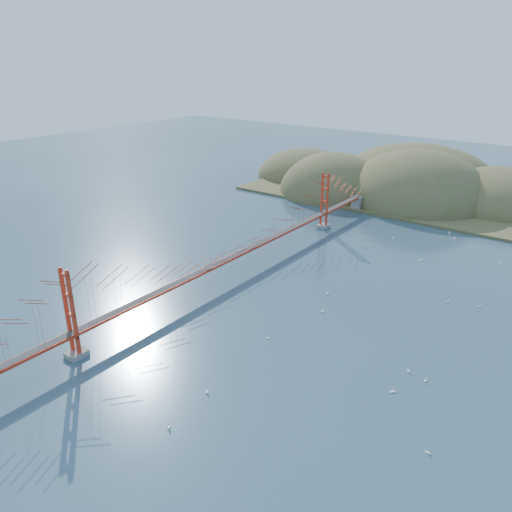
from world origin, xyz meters
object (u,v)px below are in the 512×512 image
Objects in this scene: sailboat_0 at (268,338)px; sailboat_1 at (409,371)px; bridge at (233,235)px; sailboat_2 at (428,452)px.

sailboat_1 is at bearing 12.96° from sailboat_0.
sailboat_2 is at bearing -26.93° from bridge.
bridge reaches higher than sailboat_2.
sailboat_2 is at bearing -61.25° from sailboat_1.
sailboat_2 is 12.84m from sailboat_1.
bridge is 45.11m from sailboat_2.
sailboat_0 is at bearing -38.45° from bridge.
bridge is 141.08× the size of sailboat_1.
sailboat_1 is (17.30, 3.98, 0.01)m from sailboat_0.
sailboat_1 is at bearing 118.75° from sailboat_2.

